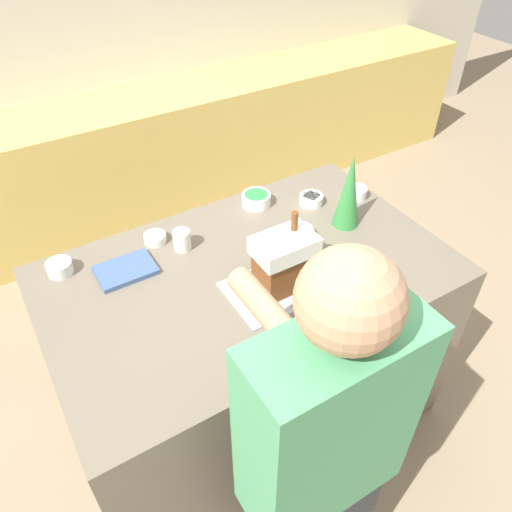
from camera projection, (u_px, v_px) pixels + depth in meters
ground_plane at (251, 407)px, 2.55m from camera, size 12.00×12.00×0.00m
wall_back at (69, 26)px, 3.16m from camera, size 8.00×0.05×2.60m
back_cabinet_block at (111, 168)px, 3.50m from camera, size 6.00×0.60×0.88m
kitchen_island at (250, 348)px, 2.24m from camera, size 1.57×0.98×0.94m
baking_tray at (283, 285)px, 1.87m from camera, size 0.42×0.27×0.01m
gingerbread_house at (284, 261)px, 1.79m from camera, size 0.22×0.15×0.30m
decorative_tree at (349, 191)px, 2.06m from camera, size 0.11×0.11×0.33m
candy_bowl_beside_tree at (59, 267)px, 1.91m from camera, size 0.10×0.10×0.05m
candy_bowl_front_corner at (155, 238)px, 2.06m from camera, size 0.09×0.09×0.04m
candy_bowl_near_tray_left at (297, 233)px, 2.08m from camera, size 0.14×0.14×0.04m
candy_bowl_near_tray_right at (311, 199)px, 2.27m from camera, size 0.11×0.11×0.04m
candy_bowl_far_right at (357, 192)px, 2.31m from camera, size 0.09×0.09×0.05m
candy_bowl_center_rear at (256, 199)px, 2.26m from camera, size 0.13×0.13×0.05m
cookbook at (126, 270)px, 1.93m from camera, size 0.22×0.16×0.02m
mug at (182, 240)px, 2.01m from camera, size 0.07×0.07×0.09m
person at (319, 474)px, 1.40m from camera, size 0.44×0.55×1.67m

